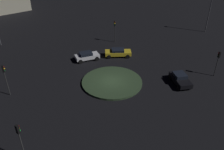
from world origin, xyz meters
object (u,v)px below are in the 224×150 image
at_px(traffic_light_east, 20,136).
at_px(traffic_light_north, 218,59).
at_px(traffic_light_west, 115,27).
at_px(streetlamp_northwest, 211,4).
at_px(car_yellow, 118,52).
at_px(car_black, 180,79).
at_px(traffic_light_south, 5,75).
at_px(car_white, 87,56).

height_order(traffic_light_east, traffic_light_north, traffic_light_east).
xyz_separation_m(traffic_light_west, streetlamp_northwest, (-9.04, 19.05, 2.95)).
distance_m(car_yellow, traffic_light_west, 6.83).
bearing_deg(car_black, traffic_light_west, -159.88).
height_order(car_yellow, car_black, car_black).
bearing_deg(car_black, streetlamp_northwest, 141.31).
distance_m(traffic_light_east, traffic_light_west, 29.70).
distance_m(car_yellow, traffic_light_south, 18.88).
relative_size(car_black, traffic_light_east, 1.03).
distance_m(traffic_light_south, streetlamp_northwest, 41.98).
relative_size(car_white, traffic_light_west, 1.01).
bearing_deg(traffic_light_south, car_black, -5.63).
relative_size(car_yellow, car_black, 1.09).
bearing_deg(traffic_light_west, traffic_light_north, 50.77).
height_order(car_yellow, traffic_light_south, traffic_light_south).
bearing_deg(traffic_light_north, streetlamp_northwest, -112.66).
height_order(traffic_light_south, traffic_light_north, traffic_light_south).
bearing_deg(traffic_light_east, car_yellow, 8.66).
bearing_deg(traffic_light_north, traffic_light_south, 2.57).
xyz_separation_m(car_yellow, traffic_light_east, (23.20, -5.60, 2.31)).
bearing_deg(traffic_light_east, traffic_light_south, 59.10).
bearing_deg(car_yellow, streetlamp_northwest, 29.32).
bearing_deg(car_white, traffic_light_north, -37.45).
bearing_deg(traffic_light_south, traffic_light_north, -2.88).
distance_m(car_yellow, streetlamp_northwest, 23.82).
distance_m(car_black, traffic_light_west, 17.94).
distance_m(traffic_light_west, streetlamp_northwest, 21.30).
height_order(car_white, car_yellow, car_white).
distance_m(car_white, traffic_light_east, 21.07).
xyz_separation_m(car_yellow, traffic_light_west, (-6.23, -1.55, 2.33)).
xyz_separation_m(traffic_light_south, streetlamp_northwest, (-29.11, 30.11, 2.86)).
xyz_separation_m(traffic_light_east, traffic_light_west, (-29.42, 4.04, 0.02)).
xyz_separation_m(traffic_light_east, traffic_light_north, (-18.88, 20.90, -0.20)).
relative_size(traffic_light_north, traffic_light_west, 0.93).
height_order(car_yellow, traffic_light_west, traffic_light_west).
bearing_deg(traffic_light_east, car_black, -22.24).
height_order(car_black, traffic_light_north, traffic_light_north).
xyz_separation_m(car_black, streetlamp_northwest, (-22.59, 7.52, 5.25)).
xyz_separation_m(car_yellow, traffic_light_south, (13.84, -12.61, 2.42)).
bearing_deg(car_white, streetlamp_northwest, 6.18).
bearing_deg(car_black, traffic_light_south, -94.19).
relative_size(traffic_light_south, traffic_light_west, 1.03).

